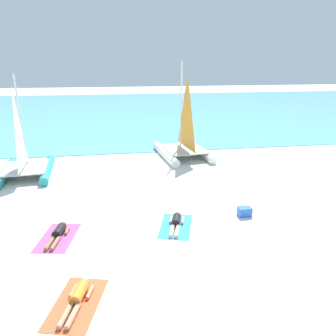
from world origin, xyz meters
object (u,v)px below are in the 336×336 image
Objects in this scene: sailboat_teal at (25,162)px; towel_middle at (77,303)px; towel_left at (58,237)px; towel_right at (176,226)px; sunbather_middle at (77,297)px; cooler_box at (245,212)px; sailboat_white at (184,144)px; sunbather_left at (58,233)px; sunbather_right at (176,222)px.

towel_middle is (3.65, -9.94, -0.77)m from sailboat_teal.
towel_right is at bearing 1.68° from towel_left.
cooler_box is at bearing 47.00° from sunbather_middle.
sailboat_white is 13.18m from towel_middle.
sunbather_left is 3.50m from towel_middle.
sailboat_white reaches higher than sunbather_left.
cooler_box is (5.95, 3.80, 0.17)m from towel_middle.
sailboat_white is 10.80m from towel_left.
cooler_box is at bearing 13.62° from sunbather_left.
sunbather_left and sunbather_right have the same top height.
towel_right is (4.13, 0.06, -0.13)m from sunbather_left.
cooler_box is (5.94, 3.73, 0.05)m from sunbather_middle.
sailboat_teal reaches higher than sunbather_left.
sailboat_white is at bearing 54.54° from towel_left.
sailboat_white is at bearing 66.47° from towel_middle.
sunbather_left is (-6.24, -8.71, -0.73)m from sailboat_white.
sailboat_teal is 9.41m from sunbather_right.
towel_middle is at bearing -90.00° from sunbather_middle.
sunbather_middle is at bearing -63.13° from sunbather_left.
sailboat_white reaches higher than sailboat_teal.
cooler_box reaches higher than towel_left.
sailboat_teal is at bearing 147.40° from cooler_box.
sailboat_teal reaches higher than towel_left.
sunbather_right is at bearing 73.51° from towel_right.
towel_middle is 0.14m from sunbather_middle.
sailboat_white is 3.03× the size of towel_left.
towel_right is 3.80× the size of cooler_box.
sunbather_left reaches higher than towel_left.
sailboat_white reaches higher than cooler_box.
sailboat_white reaches higher than towel_left.
sailboat_teal is 11.41m from cooler_box.
sailboat_white reaches higher than towel_middle.
towel_left is 1.00× the size of towel_right.
towel_middle is 1.23× the size of sunbather_right.
towel_middle is at bearing -132.71° from towel_right.
towel_right is 1.23× the size of sunbather_right.
towel_left is (2.65, -6.65, -0.77)m from sailboat_teal.
sunbather_right reaches higher than towel_middle.
sailboat_white is 8.32m from cooler_box.
towel_left is 0.14m from sunbather_left.
cooler_box is at bearing -92.38° from sailboat_white.
sunbather_right is (4.15, 0.12, 0.00)m from sunbather_left.
sunbather_middle is at bearing -147.83° from cooler_box.
sunbather_left is at bearing -132.83° from sailboat_white.
towel_right is 0.14m from sunbather_right.
sunbather_middle is at bearing -120.79° from sailboat_white.
sunbather_left is 4.15m from sunbather_right.
sunbather_right is 2.80m from cooler_box.
towel_middle is 4.71m from sunbather_right.
towel_middle is at bearing -63.71° from sunbather_left.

